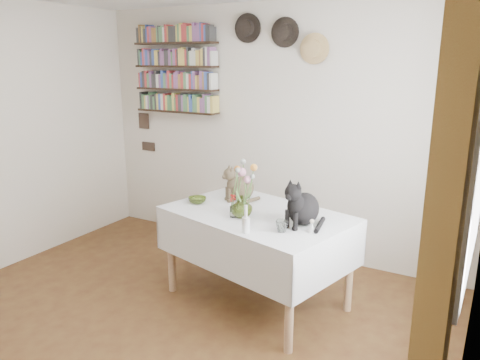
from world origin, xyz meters
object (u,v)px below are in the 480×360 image
Objects in this scene: tabby_cat at (242,182)px; flower_vase at (242,206)px; dining_table at (257,235)px; black_cat at (304,200)px; bookshelf_unit at (176,70)px.

tabby_cat reaches higher than flower_vase.
tabby_cat is (-0.28, 0.26, 0.35)m from dining_table.
black_cat is (0.70, -0.32, 0.02)m from tabby_cat.
black_cat is 0.49m from flower_vase.
bookshelf_unit is (-1.52, 1.00, 1.26)m from dining_table.
flower_vase is (-0.47, -0.09, -0.10)m from black_cat.
bookshelf_unit reaches higher than tabby_cat.
bookshelf_unit is at bearing 146.56° from dining_table.
flower_vase is 2.11m from bookshelf_unit.
black_cat is 2.38m from bookshelf_unit.
flower_vase is at bearing -38.23° from bookshelf_unit.
black_cat is (0.42, -0.06, 0.37)m from dining_table.
dining_table is at bearing -172.64° from black_cat.
dining_table is at bearing -2.63° from tabby_cat.
tabby_cat is 0.32× the size of bookshelf_unit.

